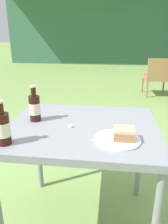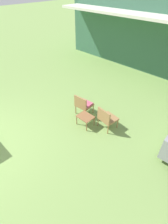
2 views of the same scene
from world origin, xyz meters
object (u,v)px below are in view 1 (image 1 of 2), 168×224
Objects in this scene: patio_table at (82,136)px; cola_bottle_near at (35,107)px; cake_on_plate at (120,137)px; cola_bottle_far at (3,128)px; wicker_chair_cushioned at (158,75)px.

cola_bottle_near reaches higher than patio_table.
cola_bottle_near is at bearing 172.10° from patio_table.
cake_on_plate reaches higher than patio_table.
cola_bottle_far is (-0.05, -0.32, 0.00)m from cola_bottle_near.
wicker_chair_cushioned is at bearing 72.41° from patio_table.
patio_table is 0.30m from cake_on_plate.
wicker_chair_cushioned is at bearing 67.84° from cola_bottle_near.
wicker_chair_cushioned is at bearing 76.37° from cake_on_plate.
patio_table is 0.48m from cola_bottle_far.
cake_on_plate is 0.57m from cola_bottle_near.
cake_on_plate is 0.59m from cola_bottle_far.
cola_bottle_far reaches higher than cake_on_plate.
patio_table is at bearing -7.90° from cola_bottle_near.
cake_on_plate is 1.07× the size of cola_bottle_far.
cola_bottle_far is at bearing -169.17° from cake_on_plate.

